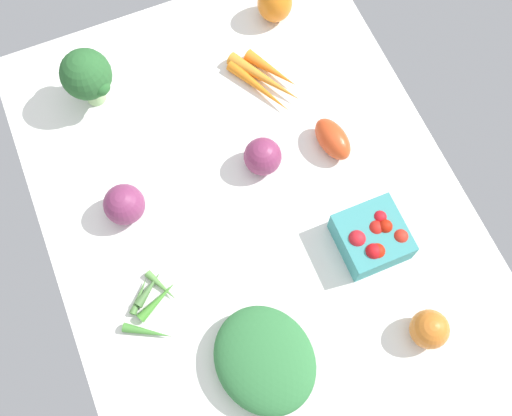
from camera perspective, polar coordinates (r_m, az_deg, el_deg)
tablecloth at (r=114.55cm, az=0.00°, el=-0.54°), size 104.00×76.00×2.00cm
okra_pile at (r=109.43cm, az=-9.72°, el=-8.77°), size 13.40×11.83×1.79cm
roma_tomato at (r=117.82cm, az=7.19°, el=6.42°), size 10.09×6.56×5.23cm
red_onion_near_basket at (r=112.64cm, az=-12.24°, el=0.32°), size 7.56×7.56×7.56cm
carrot_bunch at (r=125.23cm, az=0.89°, el=11.99°), size 17.05×12.62×2.81cm
leafy_greens_clump at (r=104.08cm, az=0.83°, el=-14.02°), size 21.44×19.41×6.02cm
berry_basket at (r=110.44cm, az=10.85°, el=-2.71°), size 11.58×11.58×6.92cm
red_onion_center at (r=114.17cm, az=0.63°, el=4.85°), size 7.18×7.18×7.18cm
bell_pepper_orange at (r=132.67cm, az=1.77°, el=18.65°), size 8.64×8.64×8.53cm
broccoli_head at (r=121.85cm, az=-15.59°, el=11.86°), size 10.80×9.79×13.44cm
heirloom_tomato_orange at (r=108.47cm, az=15.93°, el=-10.86°), size 6.71×6.71×6.71cm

